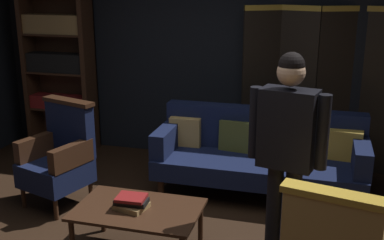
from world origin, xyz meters
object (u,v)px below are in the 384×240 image
(standing_figure, at_px, (287,145))
(book_black_cloth, at_px, (131,201))
(book_tan_leather, at_px, (132,206))
(book_red_leather, at_px, (131,198))
(velvet_couch, at_px, (260,152))
(coffee_table, at_px, (138,213))
(armchair_wing_left, at_px, (60,157))
(folding_screen, at_px, (336,88))
(bookshelf, at_px, (59,66))

(standing_figure, height_order, book_black_cloth, standing_figure)
(book_tan_leather, height_order, book_red_leather, book_red_leather)
(velvet_couch, relative_size, coffee_table, 2.12)
(coffee_table, distance_m, book_tan_leather, 0.08)
(armchair_wing_left, relative_size, book_tan_leather, 4.35)
(coffee_table, xyz_separation_m, book_black_cloth, (-0.05, -0.02, 0.11))
(folding_screen, xyz_separation_m, book_tan_leather, (-1.55, -2.35, -0.54))
(book_tan_leather, distance_m, book_red_leather, 0.07)
(bookshelf, relative_size, standing_figure, 1.20)
(book_red_leather, bearing_deg, bookshelf, 130.44)
(folding_screen, relative_size, armchair_wing_left, 2.05)
(coffee_table, xyz_separation_m, armchair_wing_left, (-1.10, 0.70, 0.12))
(folding_screen, bearing_deg, armchair_wing_left, -147.90)
(velvet_couch, bearing_deg, coffee_table, -118.59)
(book_tan_leather, bearing_deg, standing_figure, 6.14)
(folding_screen, distance_m, book_tan_leather, 2.87)
(velvet_couch, bearing_deg, book_black_cloth, -119.70)
(folding_screen, bearing_deg, velvet_couch, -128.93)
(coffee_table, xyz_separation_m, book_tan_leather, (-0.05, -0.02, 0.07))
(book_black_cloth, bearing_deg, velvet_couch, 60.30)
(standing_figure, height_order, book_tan_leather, standing_figure)
(book_red_leather, bearing_deg, velvet_couch, 60.30)
(velvet_couch, distance_m, standing_figure, 1.49)
(folding_screen, height_order, coffee_table, folding_screen)
(book_tan_leather, bearing_deg, bookshelf, 130.44)
(book_tan_leather, bearing_deg, velvet_couch, 60.30)
(armchair_wing_left, distance_m, book_tan_leather, 1.27)
(bookshelf, height_order, coffee_table, bookshelf)
(velvet_couch, relative_size, standing_figure, 1.25)
(book_black_cloth, relative_size, book_red_leather, 1.13)
(velvet_couch, xyz_separation_m, book_tan_leather, (-0.83, -1.46, -0.02))
(bookshelf, height_order, book_tan_leather, bookshelf)
(bookshelf, distance_m, standing_figure, 3.68)
(folding_screen, height_order, velvet_couch, folding_screen)
(book_black_cloth, bearing_deg, folding_screen, 56.55)
(folding_screen, distance_m, coffee_table, 2.84)
(coffee_table, relative_size, armchair_wing_left, 0.96)
(coffee_table, distance_m, standing_figure, 1.31)
(velvet_couch, relative_size, book_red_leather, 9.30)
(folding_screen, xyz_separation_m, book_black_cloth, (-1.55, -2.35, -0.50))
(bookshelf, xyz_separation_m, armchair_wing_left, (0.81, -1.48, -0.61))
(velvet_couch, height_order, armchair_wing_left, armchair_wing_left)
(bookshelf, xyz_separation_m, standing_figure, (3.05, -2.07, -0.07))
(armchair_wing_left, bearing_deg, bookshelf, 118.83)
(book_black_cloth, bearing_deg, book_red_leather, 0.00)
(folding_screen, distance_m, velvet_couch, 1.26)
(bookshelf, relative_size, coffee_table, 2.05)
(bookshelf, xyz_separation_m, coffee_table, (1.92, -2.18, -0.72))
(coffee_table, height_order, armchair_wing_left, armchair_wing_left)
(folding_screen, height_order, bookshelf, bookshelf)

